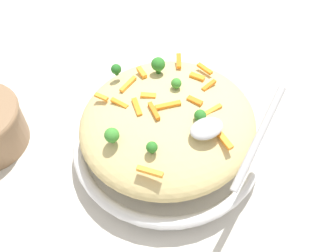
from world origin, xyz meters
TOP-DOWN VIEW (x-y plane):
  - ground_plane at (0.00, 0.00)m, footprint 2.40×2.40m
  - serving_bowl at (0.00, 0.00)m, footprint 0.35×0.35m
  - pasta_mound at (0.00, 0.00)m, footprint 0.31×0.30m
  - carrot_piece_0 at (0.05, -0.01)m, footprint 0.02×0.03m
  - carrot_piece_1 at (0.06, -0.04)m, footprint 0.04×0.01m
  - carrot_piece_2 at (0.09, 0.01)m, footprint 0.03×0.02m
  - carrot_piece_3 at (-0.03, 0.08)m, footprint 0.04×0.02m
  - carrot_piece_4 at (-0.00, -0.00)m, footprint 0.04×0.02m
  - carrot_piece_5 at (0.10, 0.05)m, footprint 0.02×0.03m
  - carrot_piece_6 at (-0.09, 0.08)m, footprint 0.02×0.02m
  - carrot_piece_7 at (0.08, 0.04)m, footprint 0.02×0.03m
  - carrot_piece_8 at (-0.08, -0.09)m, footprint 0.03×0.04m
  - carrot_piece_9 at (0.07, 0.09)m, footprint 0.02×0.04m
  - carrot_piece_10 at (-0.07, 0.05)m, footprint 0.02×0.03m
  - carrot_piece_11 at (-0.02, 0.04)m, footprint 0.03×0.02m
  - carrot_piece_12 at (-0.05, 0.02)m, footprint 0.02×0.04m
  - carrot_piece_13 at (0.05, -0.10)m, footprint 0.01×0.04m
  - carrot_piece_14 at (-0.03, 0.00)m, footprint 0.01×0.04m
  - carrot_piece_15 at (-0.00, 0.10)m, footprint 0.01×0.03m
  - broccoli_floret_0 at (0.03, 0.09)m, footprint 0.03×0.03m
  - broccoli_floret_1 at (-0.11, -0.01)m, footprint 0.02×0.02m
  - broccoli_floret_2 at (0.03, -0.05)m, footprint 0.02×0.02m
  - broccoli_floret_3 at (0.03, 0.03)m, footprint 0.02×0.02m
  - broccoli_floret_4 at (-0.04, 0.12)m, footprint 0.02×0.02m
  - broccoli_floret_5 at (-0.06, -0.06)m, footprint 0.02×0.02m
  - serving_spoon at (0.04, -0.10)m, footprint 0.15×0.14m

SIDE VIEW (x-z plane):
  - ground_plane at x=0.00m, z-range 0.00..0.00m
  - serving_bowl at x=0.00m, z-range 0.00..0.05m
  - pasta_mound at x=0.00m, z-range 0.04..0.13m
  - carrot_piece_1 at x=0.06m, z-range 0.12..0.13m
  - carrot_piece_6 at x=-0.09m, z-range 0.12..0.13m
  - carrot_piece_5 at x=0.10m, z-range 0.12..0.13m
  - carrot_piece_10 at x=-0.07m, z-range 0.12..0.13m
  - carrot_piece_9 at x=0.07m, z-range 0.12..0.13m
  - carrot_piece_3 at x=-0.03m, z-range 0.12..0.13m
  - carrot_piece_7 at x=0.08m, z-range 0.12..0.13m
  - carrot_piece_2 at x=0.09m, z-range 0.12..0.13m
  - carrot_piece_13 at x=0.05m, z-range 0.12..0.13m
  - carrot_piece_8 at x=-0.08m, z-range 0.12..0.13m
  - carrot_piece_15 at x=0.00m, z-range 0.12..0.13m
  - carrot_piece_12 at x=-0.05m, z-range 0.13..0.13m
  - carrot_piece_11 at x=-0.02m, z-range 0.13..0.13m
  - carrot_piece_0 at x=0.05m, z-range 0.13..0.14m
  - carrot_piece_4 at x=0.00m, z-range 0.13..0.14m
  - carrot_piece_14 at x=-0.03m, z-range 0.13..0.14m
  - broccoli_floret_4 at x=-0.04m, z-range 0.13..0.15m
  - broccoli_floret_5 at x=-0.06m, z-range 0.13..0.15m
  - broccoli_floret_2 at x=0.03m, z-range 0.13..0.15m
  - broccoli_floret_1 at x=-0.11m, z-range 0.13..0.15m
  - broccoli_floret_3 at x=0.03m, z-range 0.13..0.15m
  - broccoli_floret_0 at x=0.03m, z-range 0.13..0.16m
  - serving_spoon at x=0.04m, z-range 0.12..0.19m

